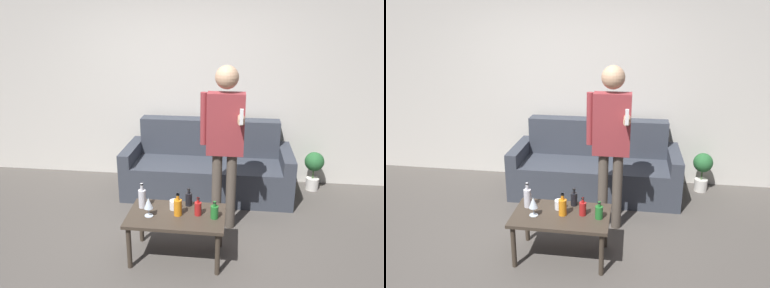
% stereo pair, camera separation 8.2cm
% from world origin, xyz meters
% --- Properties ---
extents(ground_plane, '(16.00, 16.00, 0.00)m').
position_xyz_m(ground_plane, '(0.00, 0.00, 0.00)').
color(ground_plane, '#514C47').
extents(wall_back, '(8.00, 0.06, 2.70)m').
position_xyz_m(wall_back, '(0.00, 2.07, 1.35)').
color(wall_back, silver).
rests_on(wall_back, ground_plane).
extents(couch, '(2.05, 0.81, 0.90)m').
position_xyz_m(couch, '(0.37, 1.60, 0.32)').
color(couch, '#383D47').
rests_on(couch, ground_plane).
extents(coffee_table, '(0.88, 0.53, 0.44)m').
position_xyz_m(coffee_table, '(0.21, 0.17, 0.38)').
color(coffee_table, '#3D3328').
rests_on(coffee_table, ground_plane).
extents(bottle_orange, '(0.07, 0.07, 0.21)m').
position_xyz_m(bottle_orange, '(0.22, 0.16, 0.52)').
color(bottle_orange, orange).
rests_on(bottle_orange, coffee_table).
extents(bottle_green, '(0.07, 0.07, 0.24)m').
position_xyz_m(bottle_green, '(-0.13, 0.27, 0.53)').
color(bottle_green, silver).
rests_on(bottle_green, coffee_table).
extents(bottle_dark, '(0.06, 0.06, 0.17)m').
position_xyz_m(bottle_dark, '(0.29, 0.35, 0.51)').
color(bottle_dark, black).
rests_on(bottle_dark, coffee_table).
extents(bottle_yellow, '(0.06, 0.06, 0.17)m').
position_xyz_m(bottle_yellow, '(0.40, 0.18, 0.51)').
color(bottle_yellow, '#B21E1E').
rests_on(bottle_yellow, coffee_table).
extents(bottle_red, '(0.07, 0.07, 0.16)m').
position_xyz_m(bottle_red, '(0.55, 0.15, 0.50)').
color(bottle_red, '#23752D').
rests_on(bottle_red, coffee_table).
extents(wine_glass_near, '(0.08, 0.08, 0.18)m').
position_xyz_m(wine_glass_near, '(-0.03, 0.11, 0.56)').
color(wine_glass_near, silver).
rests_on(wine_glass_near, coffee_table).
extents(cup_on_table, '(0.09, 0.09, 0.09)m').
position_xyz_m(cup_on_table, '(0.17, 0.27, 0.48)').
color(cup_on_table, white).
rests_on(cup_on_table, coffee_table).
extents(person_standing_front, '(0.43, 0.42, 1.70)m').
position_xyz_m(person_standing_front, '(0.60, 0.76, 1.03)').
color(person_standing_front, brown).
rests_on(person_standing_front, ground_plane).
extents(potted_plant, '(0.24, 0.24, 0.51)m').
position_xyz_m(potted_plant, '(1.72, 1.82, 0.32)').
color(potted_plant, silver).
rests_on(potted_plant, ground_plane).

